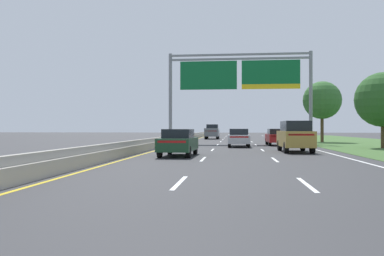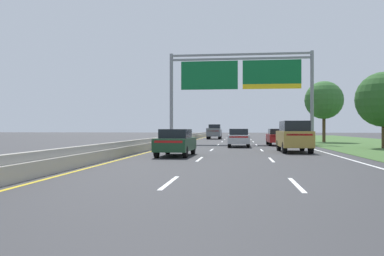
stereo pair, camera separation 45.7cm
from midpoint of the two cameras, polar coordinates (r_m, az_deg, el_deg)
name	(u,v)px [view 2 (the right image)]	position (r m, az deg, el deg)	size (l,w,h in m)	color
ground_plane	(237,146)	(36.19, 6.86, -2.60)	(220.00, 220.00, 0.00)	#333335
lane_striping	(237,146)	(35.73, 6.86, -2.63)	(11.96, 106.00, 0.01)	white
median_barrier_concrete	(166,142)	(36.77, -3.48, -2.01)	(0.60, 110.00, 0.85)	#A8A399
overhead_sign_gantry	(240,79)	(42.14, 7.27, 7.06)	(15.06, 0.42, 9.62)	gray
pickup_truck_grey	(214,132)	(59.89, 3.45, -0.55)	(2.03, 5.41, 2.20)	slate
car_red_right_lane_sedan	(277,137)	(38.21, 12.55, -1.24)	(1.89, 4.43, 1.57)	maroon
car_silver_centre_lane_sedan	(239,137)	(34.59, 7.12, -1.36)	(1.83, 4.41, 1.57)	#B2B5BA
car_darkgreen_left_lane_sedan	(176,142)	(23.10, -1.77, -2.03)	(1.93, 4.45, 1.57)	#193D23
car_gold_right_lane_suv	(294,136)	(27.72, 14.92, -1.11)	(1.98, 4.73, 2.11)	#A38438
roadside_tree_mid	(384,99)	(35.31, 26.27, 3.71)	(4.42, 4.42, 6.14)	#4C3823
roadside_tree_far	(324,100)	(48.27, 18.73, 3.82)	(4.38, 4.38, 7.07)	#4C3823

